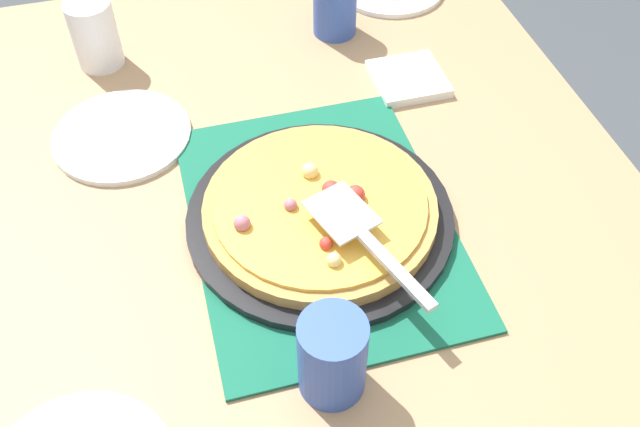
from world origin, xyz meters
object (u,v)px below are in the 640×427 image
Objects in this scene: pizza_pan at (320,217)px; pizza_server at (363,235)px; cup_far at (95,34)px; napkin_stack at (408,79)px; pizza at (320,207)px; cup_near at (335,3)px; cup_corner at (332,357)px; plate_side at (122,136)px.

pizza_server is (0.09, 0.03, 0.06)m from pizza_pan.
cup_far is 0.55m from napkin_stack.
pizza_pan is 1.15× the size of pizza.
cup_near is 1.00× the size of cup_corner.
pizza_pan is 3.17× the size of cup_near.
cup_near reaches higher than napkin_stack.
pizza_server is (0.54, -0.12, 0.01)m from cup_near.
plate_side is 0.95× the size of pizza_server.
napkin_stack is (-0.52, 0.28, -0.05)m from cup_corner.
cup_far is 0.64m from pizza_server.
pizza_pan is at bearing 167.97° from cup_corner.
cup_near is at bearing -155.89° from napkin_stack.
pizza reaches higher than plate_side.
cup_near is (-0.19, 0.41, 0.06)m from plate_side.
plate_side is 1.83× the size of cup_corner.
pizza is at bearing -160.32° from pizza_server.
pizza_server is (0.09, 0.03, 0.04)m from pizza.
pizza_server reaches higher than plate_side.
cup_near is 0.43m from cup_far.
napkin_stack is at bearing 91.57° from plate_side.
pizza_pan is 3.17× the size of cup_far.
plate_side is 0.46m from pizza_server.
pizza_pan is at bearing -40.70° from napkin_stack.
pizza_pan is at bearing -160.46° from pizza_server.
plate_side is at bearing 4.94° from cup_far.
pizza_server is at bearing 151.09° from cup_corner.
cup_near is at bearing 167.73° from pizza_server.
pizza_server is at bearing -28.85° from napkin_stack.
plate_side is at bearing -88.43° from napkin_stack.
pizza_pan is 0.48m from cup_near.
pizza_server is at bearing 28.99° from cup_far.
cup_corner reaches higher than pizza_server.
napkin_stack is at bearing 139.31° from pizza.
cup_corner reaches higher than pizza_pan.
plate_side is at bearing -64.59° from cup_near.
pizza is (0.00, -0.00, 0.02)m from pizza_pan.
plate_side is (-0.26, -0.26, -0.03)m from pizza.
pizza is 1.43× the size of pizza_server.
cup_corner reaches higher than pizza.
plate_side is 0.46m from cup_near.
cup_far is at bearing -175.06° from plate_side.
plate_side is at bearing -140.03° from pizza_server.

